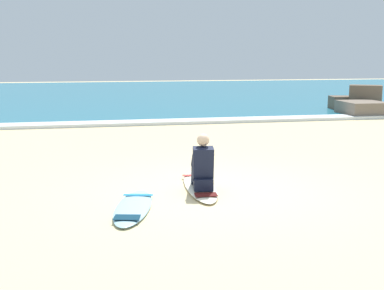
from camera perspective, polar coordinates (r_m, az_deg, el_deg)
ground_plane at (r=8.58m, az=2.71°, el=-5.25°), size 80.00×80.00×0.00m
sea at (r=30.63m, az=-7.94°, el=5.90°), size 80.00×28.00×0.10m
breaking_foam at (r=17.05m, az=-4.70°, el=2.64°), size 80.00×0.90×0.11m
surfboard_main at (r=8.73m, az=0.89°, el=-4.72°), size 0.70×2.29×0.08m
surfer_seated at (r=8.33m, az=1.25°, el=-2.60°), size 0.43×0.74×0.95m
surfboard_spare_near at (r=7.57m, az=-6.83°, el=-7.14°), size 0.95×1.95×0.08m
rock_outcrop_distant at (r=21.23m, az=18.83°, el=4.51°), size 2.41×3.36×1.13m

